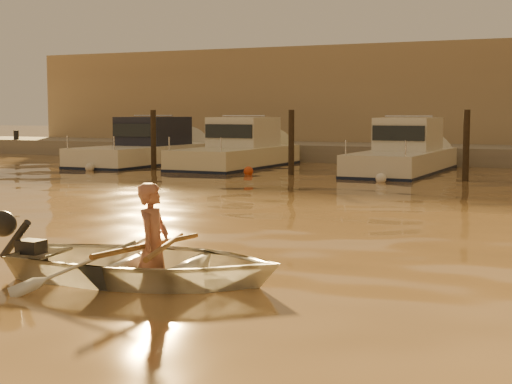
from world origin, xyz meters
The scene contains 16 objects.
ground_plane centered at (0.00, 0.00, 0.00)m, with size 160.00×160.00×0.00m, color brown.
dinghy centered at (-1.15, -1.12, 0.21)m, with size 2.28×3.19×0.66m, color silver.
person centered at (-1.05, -1.11, 0.42)m, with size 0.52×0.34×1.43m, color #A26351.
outboard_motor centered at (-2.63, -1.35, 0.28)m, with size 0.90×0.40×0.70m, color black, non-canonical shape.
oar_port centered at (-0.90, -1.09, 0.42)m, with size 0.06×0.06×2.10m, color brown.
oar_starboard centered at (-1.10, -1.12, 0.42)m, with size 0.06×0.06×2.10m, color olive.
moored_boat_0 centered at (-12.32, 16.00, 0.62)m, with size 2.38×7.52×1.75m, color white, non-canonical shape.
moored_boat_1 centered at (-8.50, 16.00, 0.62)m, with size 2.34×6.93×1.75m, color #EBE5C5, non-canonical shape.
moored_boat_2 centered at (-2.56, 16.00, 0.62)m, with size 2.17×7.32×1.75m, color silver, non-canonical shape.
piling_0 centered at (-10.50, 13.80, 0.90)m, with size 0.18×0.18×2.20m, color #2D2319.
piling_1 centered at (-5.50, 13.80, 0.90)m, with size 0.18×0.18×2.20m, color #2D2319.
piling_2 centered at (-0.20, 13.80, 0.90)m, with size 0.18×0.18×2.20m, color #2D2319.
fender_a centered at (-12.16, 12.49, 0.10)m, with size 0.30×0.30×0.30m, color silver.
fender_b centered at (-6.73, 13.31, 0.10)m, with size 0.30×0.30×0.30m, color #CF4418.
fender_c centered at (-2.26, 12.45, 0.10)m, with size 0.30×0.30×0.30m, color white.
quay centered at (0.00, 21.50, 0.15)m, with size 52.00×4.00×1.00m, color gray.
Camera 1 is at (3.72, -8.59, 1.93)m, focal length 55.00 mm.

